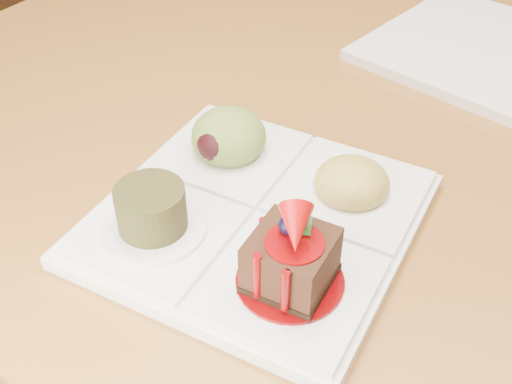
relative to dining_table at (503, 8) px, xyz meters
The scene contains 4 objects.
ground 0.68m from the dining_table, ahead, with size 6.00×6.00×0.00m, color brown.
dining_table is the anchor object (origin of this frame).
sampler_plate 0.69m from the dining_table, 89.45° to the right, with size 0.26×0.26×0.09m.
second_plate 0.32m from the dining_table, 78.15° to the right, with size 0.24×0.24×0.01m, color white.
Camera 1 is at (0.23, -1.00, 1.11)m, focal length 45.00 mm.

